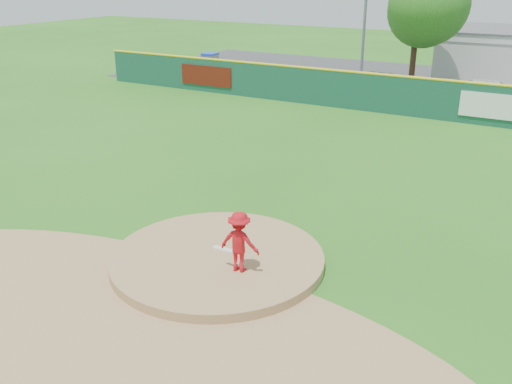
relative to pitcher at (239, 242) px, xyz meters
The scene contains 11 objects.
ground 1.42m from the pitcher, 156.82° to the left, with size 120.00×120.00×0.00m, color #286B19.
pitchers_mound 1.42m from the pitcher, 156.82° to the left, with size 5.50×5.50×0.50m, color #9E774C.
pitching_rubber 1.37m from the pitcher, 142.90° to the left, with size 0.60×0.15×0.04m, color white.
infield_dirt_arc 2.94m from the pitcher, 109.32° to the right, with size 15.40×15.40×0.01m, color #9E774C.
parking_lot 27.43m from the pitcher, 91.91° to the left, with size 44.00×16.00×0.02m, color #38383A.
pitcher is the anchor object (origin of this frame).
van 22.32m from the pitcher, 83.89° to the left, with size 2.44×5.28×1.47m, color white.
fence_banners 19.03m from the pitcher, 105.77° to the left, with size 20.38×0.04×1.20m.
playground_slide 28.98m from the pitcher, 125.63° to the left, with size 0.96×2.71×1.50m.
outfield_fence 18.41m from the pitcher, 92.85° to the left, with size 40.00×0.14×2.07m.
deciduous_tree 25.80m from the pitcher, 96.55° to the left, with size 5.60×5.60×7.36m.
Camera 1 is at (7.35, -10.82, 7.13)m, focal length 40.00 mm.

